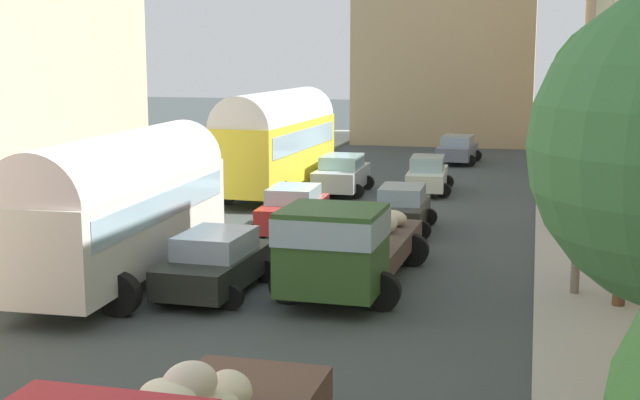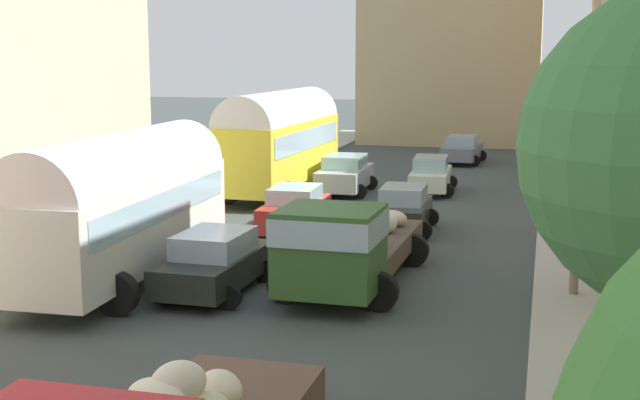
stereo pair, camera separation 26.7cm
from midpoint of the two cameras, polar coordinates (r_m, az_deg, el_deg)
The scene contains 17 objects.
ground_plane at distance 29.14m, azimuth 2.35°, elevation -2.06°, with size 154.00×154.00×0.00m, color #3D4545.
sidewalk_left at distance 31.43m, azimuth -10.68°, elevation -1.22°, with size 2.50×70.00×0.14m, color #A7AFA2.
sidewalk_right at distance 28.52m, azimuth 16.74°, elevation -2.59°, with size 2.50×70.00×0.14m, color #AFABA2.
building_left_2 at distance 29.89m, azimuth -19.48°, elevation 6.33°, with size 4.74×11.83×8.87m.
distant_church at distance 57.99m, azimuth 8.77°, elevation 10.75°, with size 11.27×7.93×19.46m.
parked_bus_1 at distance 23.03m, azimuth -12.48°, elevation -0.05°, with size 3.46×9.10×3.89m.
parked_bus_2 at distance 36.32m, azimuth -2.43°, elevation 4.10°, with size 3.58×9.10×4.32m.
cargo_truck_1 at distance 21.57m, azimuth 2.06°, elevation -2.88°, with size 3.28×7.44×2.40m.
car_0 at distance 29.10m, azimuth 5.72°, elevation -0.59°, with size 2.24×3.75×1.53m.
car_1 at distance 37.14m, azimuth 7.45°, elevation 1.64°, with size 2.25×3.99×1.56m.
car_2 at distance 47.21m, azimuth 9.43°, elevation 3.29°, with size 2.47×4.01×1.49m.
car_3 at distance 21.83m, azimuth -6.55°, elevation -4.06°, with size 2.43×4.12×1.55m.
car_4 at distance 28.69m, azimuth -1.39°, elevation -0.64°, with size 2.38×3.90×1.56m.
car_5 at distance 36.77m, azimuth 1.84°, elevation 1.70°, with size 2.39×4.05×1.62m.
pedestrian_0 at distance 21.99m, azimuth 16.66°, elevation -3.66°, with size 0.40×0.40×1.78m.
pedestrian_2 at distance 30.14m, azimuth 15.22°, elevation -0.08°, with size 0.52×0.52×1.75m.
roadside_tree_2 at distance 20.66m, azimuth 19.91°, elevation 6.38°, with size 3.75×3.75×6.85m.
Camera 2 is at (6.15, -0.84, 5.97)m, focal length 48.97 mm.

